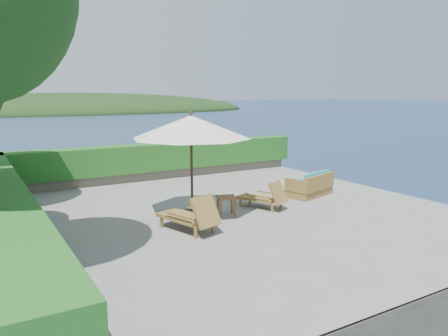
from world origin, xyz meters
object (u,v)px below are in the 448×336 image
patio_umbrella (191,128)px  side_table (226,200)px  lounge_left (191,215)px  lounge_right (264,197)px  wicker_loveseat (311,186)px

patio_umbrella → side_table: patio_umbrella is taller
side_table → lounge_left: bearing=-152.7°
patio_umbrella → lounge_left: patio_umbrella is taller
lounge_right → wicker_loveseat: bearing=-10.7°
lounge_left → lounge_right: size_ratio=1.14×
patio_umbrella → wicker_loveseat: 4.83m
lounge_right → wicker_loveseat: size_ratio=0.86×
side_table → patio_umbrella: bearing=155.3°
lounge_right → wicker_loveseat: 2.24m
lounge_left → lounge_right: (2.77, 0.82, -0.05)m
lounge_left → wicker_loveseat: lounge_left is taller
wicker_loveseat → patio_umbrella: bearing=165.8°
lounge_left → wicker_loveseat: (4.95, 1.31, -0.08)m
lounge_right → side_table: lounge_right is taller
lounge_left → side_table: size_ratio=2.78×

